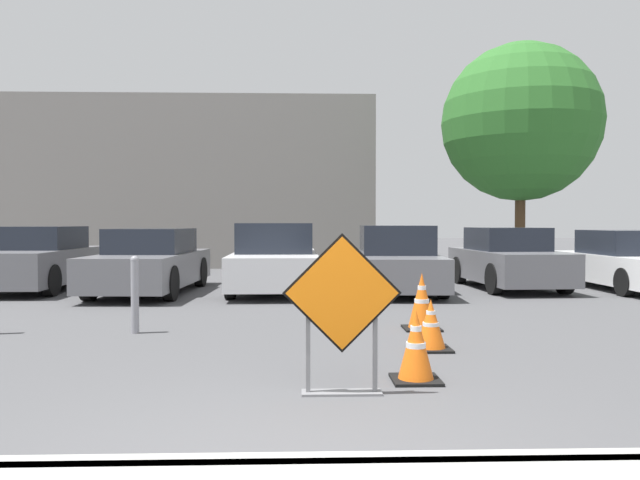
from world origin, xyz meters
The scene contains 15 objects.
ground_plane centered at (0.00, 10.00, 0.00)m, with size 96.00×96.00×0.00m, color #4C4C4F.
curb_lip centered at (0.00, 0.00, 0.07)m, with size 22.28×0.20×0.14m.
road_closed_sign centered at (0.48, 1.85, 0.79)m, with size 1.07×0.20×1.46m.
traffic_cone_nearest centered at (1.24, 2.32, 0.34)m, with size 0.47×0.47×0.71m.
traffic_cone_second centered at (1.70, 3.80, 0.30)m, with size 0.48×0.48×0.62m.
traffic_cone_third centered at (1.87, 5.26, 0.40)m, with size 0.53×0.53×0.82m.
parked_car_nearest centered at (-5.93, 10.88, 0.69)m, with size 1.86×4.27×1.46m.
parked_car_second centered at (-3.19, 10.14, 0.67)m, with size 2.00×4.65×1.42m.
parked_car_third centered at (-0.46, 10.39, 0.71)m, with size 1.95×4.52×1.54m.
parked_car_fourth centered at (2.27, 10.26, 0.67)m, with size 1.98×4.45×1.49m.
parked_car_fifth centered at (5.01, 10.83, 0.67)m, with size 1.91×4.08×1.43m.
parked_car_sixth centered at (7.74, 10.48, 0.63)m, with size 1.93×4.31×1.37m.
bollard_nearest centered at (-2.21, 5.07, 0.57)m, with size 0.12×0.12×1.09m.
building_facade_backdrop centered at (-3.94, 19.78, 2.94)m, with size 13.21×5.00×5.88m.
street_tree_behind_lot centered at (7.06, 15.79, 4.70)m, with size 4.94×4.94×7.18m.
Camera 1 is at (0.11, -3.70, 1.55)m, focal length 35.00 mm.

